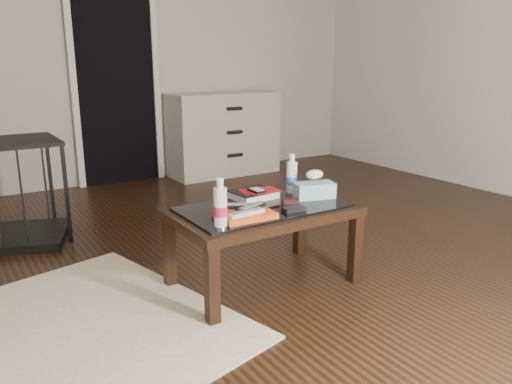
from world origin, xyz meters
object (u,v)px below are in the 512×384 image
Objects in this scene: coffee_table at (263,217)px; tissue_box at (314,190)px; water_bottle_right at (292,173)px; textbook at (254,194)px; dresser at (223,134)px; water_bottle_left at (220,202)px.

tissue_box is at bearing -2.29° from coffee_table.
water_bottle_right is 1.03× the size of tissue_box.
water_bottle_right reaches higher than coffee_table.
tissue_box is at bearing -36.18° from textbook.
textbook is 0.28m from water_bottle_right.
dresser is 2.65m from water_bottle_right.
dresser reaches higher than tissue_box.
dresser is 4.81× the size of textbook.
water_bottle_left is (-1.56, -2.82, 0.13)m from dresser.
water_bottle_right is (0.27, -0.01, 0.10)m from textbook.
coffee_table is 0.20m from textbook.
dresser is (1.20, 2.65, 0.05)m from coffee_table.
tissue_box is at bearing 12.48° from water_bottle_left.
tissue_box is (0.35, -0.01, 0.11)m from coffee_table.
textbook is 0.36m from tissue_box.
tissue_box is (0.30, -0.18, 0.02)m from textbook.
tissue_box reaches higher than coffee_table.
water_bottle_right is at bearing -110.14° from dresser.
tissue_box is at bearing -77.66° from water_bottle_right.
coffee_table is 4.20× the size of water_bottle_left.
dresser reaches higher than textbook.
textbook is (0.04, 0.17, 0.09)m from coffee_table.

